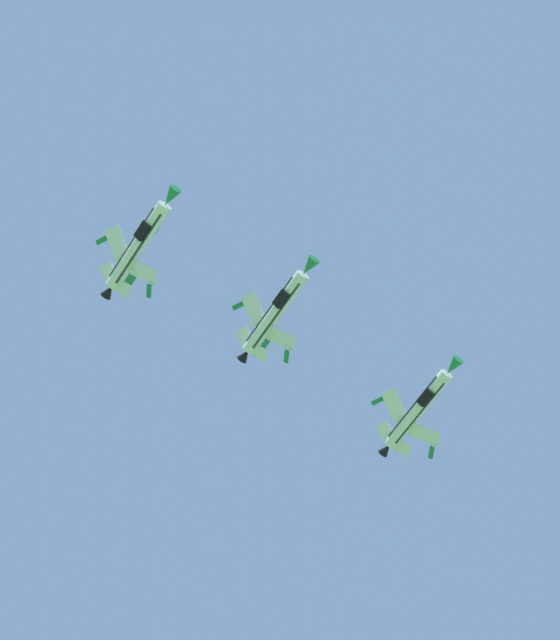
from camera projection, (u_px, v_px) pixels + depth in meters
fighter_jet_lead at (419, 408)px, 147.20m from camera, size 12.59×11.95×6.13m
fighter_jet_left_wing at (277, 311)px, 143.09m from camera, size 12.59×12.03×6.84m
fighter_jet_right_wing at (139, 244)px, 137.46m from camera, size 12.59×12.00×6.74m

